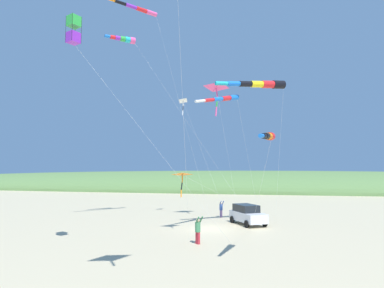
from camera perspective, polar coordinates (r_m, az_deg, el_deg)
ground_plane at (r=29.64m, az=3.00°, el=-14.58°), size 600.00×600.00×0.00m
dune_ridge_grassy at (r=84.13m, az=8.61°, el=-8.02°), size 28.00×240.00×9.99m
parked_car at (r=32.20m, az=9.64°, el=-12.01°), size 4.64×3.79×1.85m
cooler_box at (r=35.28m, az=10.89°, el=-12.54°), size 0.62×0.42×0.42m
person_adult_flyer at (r=23.63m, az=1.03°, el=-14.56°), size 0.68×0.69×1.94m
person_child_green_jacket at (r=36.62m, az=5.10°, el=-11.09°), size 0.65×0.62×1.80m
kite_windsock_small_distant at (r=36.56m, az=-11.74°, el=17.46°), size 7.91×14.10×19.23m
kite_delta_rainbow_low_near at (r=27.95m, az=-1.67°, el=-5.37°), size 10.27×7.94×5.02m
kite_windsock_yellow_midlevel at (r=30.33m, az=11.84°, el=10.17°), size 7.17×6.17×13.40m
kite_box_blue_topmost at (r=21.96m, az=-19.94°, el=18.21°), size 5.99×9.43×14.41m
kite_windsock_checkered_midright at (r=35.60m, az=-9.99°, el=22.40°), size 11.83×9.11×21.55m
kite_windsock_white_trailing at (r=27.90m, az=5.53°, el=7.88°), size 12.96×4.73×11.84m
kite_windsock_red_high_left at (r=18.39m, az=13.10°, el=1.32°), size 13.02×1.68×7.34m
kite_delta_purple_drifting at (r=36.96m, az=-1.61°, el=7.45°), size 1.34×5.45×13.20m
kite_delta_orange_high_right at (r=34.27m, az=4.23°, el=9.82°), size 6.82×3.04×14.15m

